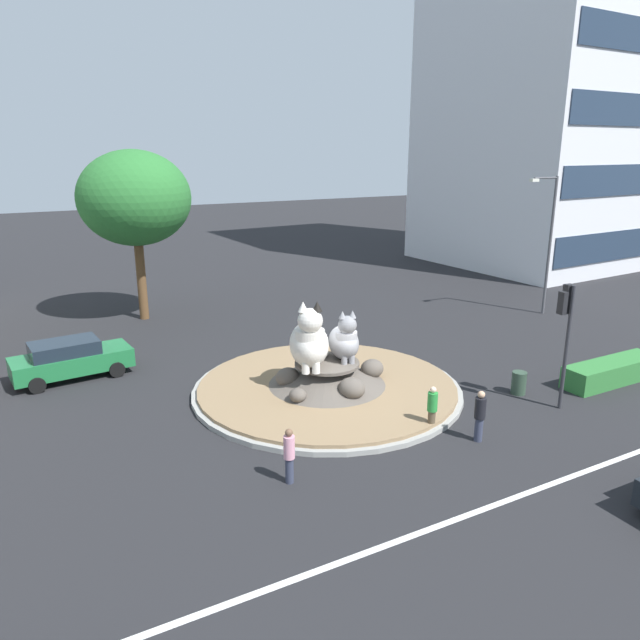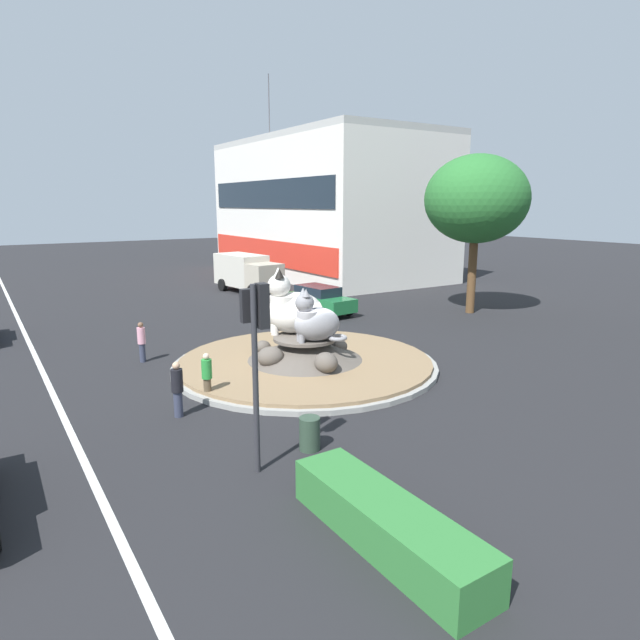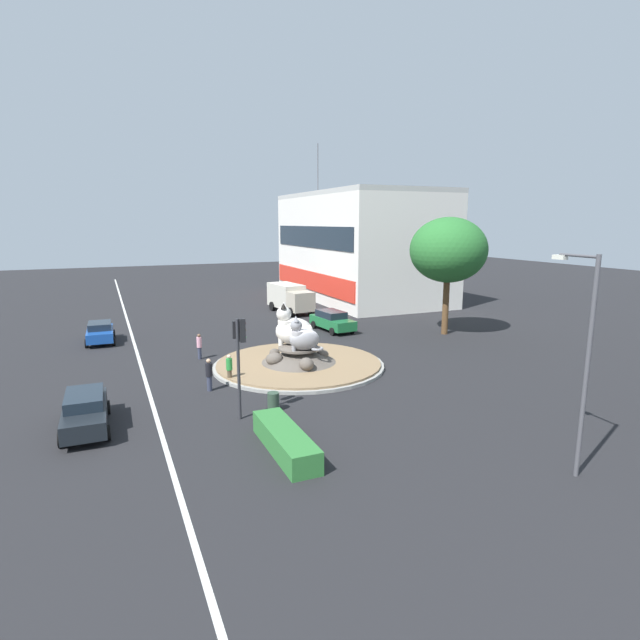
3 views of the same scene
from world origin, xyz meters
name	(u,v)px [view 2 (image 2 of 3)]	position (x,y,z in m)	size (l,w,h in m)	color
ground_plane	(305,366)	(0.00, 0.00, 0.00)	(160.00, 160.00, 0.00)	black
lane_centreline	(61,412)	(0.00, -8.96, 0.00)	(112.00, 0.20, 0.01)	silver
roundabout_island	(305,357)	(0.00, -0.01, 0.40)	(10.52, 10.52, 1.23)	gray
cat_statue_white	(292,309)	(-0.82, -0.11, 2.21)	(2.53, 2.76, 2.69)	silver
cat_statue_grey	(315,322)	(0.76, -0.03, 1.99)	(1.74, 2.13, 2.08)	gray
traffic_light_mast	(257,335)	(6.69, -5.38, 3.40)	(0.75, 0.50, 4.63)	#2D2D33
shophouse_block	(326,208)	(-23.83, 16.76, 6.03)	(22.72, 12.26, 17.74)	silver
clipped_hedge_strip	(386,524)	(10.70, -4.72, 0.45)	(4.77, 1.20, 0.90)	#2D7033
broadleaf_tree_behind_island	(476,200)	(-3.93, 13.99, 6.63)	(5.93, 5.93, 9.18)	brown
pedestrian_green_shirt	(207,375)	(1.43, -4.67, 0.85)	(0.34, 0.34, 1.61)	brown
pedestrian_black_shirt	(177,388)	(2.33, -5.97, 0.93)	(0.36, 0.36, 1.75)	#33384C
pedestrian_pink_shirt	(142,341)	(-4.19, -5.30, 0.90)	(0.32, 0.32, 1.68)	#33384C
parked_car_right	(320,299)	(-8.64, 6.29, 0.85)	(4.82, 2.38, 1.63)	#1E6B38
delivery_box_truck	(247,272)	(-18.09, 6.06, 1.50)	(6.38, 3.09, 2.73)	#B7AD99
litter_bin	(310,434)	(6.43, -3.78, 0.45)	(0.56, 0.56, 0.90)	#2D4233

